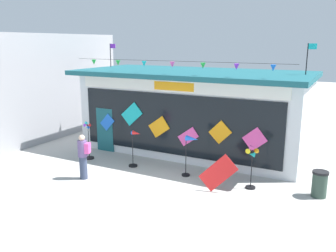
# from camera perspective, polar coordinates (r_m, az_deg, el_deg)

# --- Properties ---
(ground_plane) EXTENTS (80.00, 80.00, 0.00)m
(ground_plane) POSITION_cam_1_polar(r_m,az_deg,el_deg) (12.22, -4.35, -10.72)
(ground_plane) COLOR #ADAAA5
(kite_shop_building) EXTENTS (10.28, 4.92, 4.91)m
(kite_shop_building) POSITION_cam_1_polar(r_m,az_deg,el_deg) (16.57, 4.19, 2.49)
(kite_shop_building) COLOR silver
(kite_shop_building) RESTS_ON ground_plane
(wind_spinner_far_left) EXTENTS (0.40, 0.40, 1.66)m
(wind_spinner_far_left) POSITION_cam_1_polar(r_m,az_deg,el_deg) (15.81, -12.54, -2.46)
(wind_spinner_far_left) COLOR black
(wind_spinner_far_left) RESTS_ON ground_plane
(wind_spinner_left) EXTENTS (0.57, 0.36, 1.50)m
(wind_spinner_left) POSITION_cam_1_polar(r_m,az_deg,el_deg) (14.47, -5.31, -3.25)
(wind_spinner_left) COLOR black
(wind_spinner_left) RESTS_ON ground_plane
(wind_spinner_center_left) EXTENTS (0.64, 0.31, 1.59)m
(wind_spinner_center_left) POSITION_cam_1_polar(r_m,az_deg,el_deg) (13.31, 3.58, -3.33)
(wind_spinner_center_left) COLOR black
(wind_spinner_center_left) RESTS_ON ground_plane
(wind_spinner_center_right) EXTENTS (0.42, 0.34, 1.57)m
(wind_spinner_center_right) POSITION_cam_1_polar(r_m,az_deg,el_deg) (12.57, 13.17, -5.27)
(wind_spinner_center_right) COLOR black
(wind_spinner_center_right) RESTS_ON ground_plane
(person_near_camera) EXTENTS (0.48, 0.39, 1.68)m
(person_near_camera) POSITION_cam_1_polar(r_m,az_deg,el_deg) (13.53, -13.32, -4.63)
(person_near_camera) COLOR #333D56
(person_near_camera) RESTS_ON ground_plane
(trash_bin) EXTENTS (0.52, 0.52, 0.88)m
(trash_bin) POSITION_cam_1_polar(r_m,az_deg,el_deg) (12.82, 22.95, -8.46)
(trash_bin) COLOR #2D4238
(trash_bin) RESTS_ON ground_plane
(display_kite_on_ground) EXTENTS (1.32, 0.33, 1.32)m
(display_kite_on_ground) POSITION_cam_1_polar(r_m,az_deg,el_deg) (12.27, 7.98, -7.40)
(display_kite_on_ground) COLOR red
(display_kite_on_ground) RESTS_ON ground_plane
(neighbour_building) EXTENTS (5.39, 9.06, 5.37)m
(neighbour_building) POSITION_cam_1_polar(r_m,az_deg,el_deg) (21.60, -21.62, 6.27)
(neighbour_building) COLOR #99999E
(neighbour_building) RESTS_ON ground_plane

